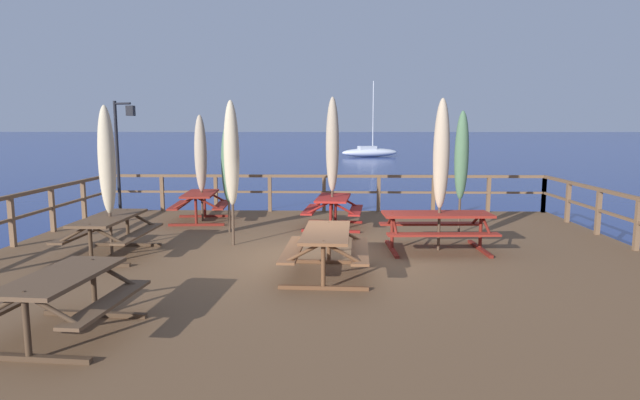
# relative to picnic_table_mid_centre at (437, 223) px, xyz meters

# --- Properties ---
(ground_plane) EXTENTS (600.00, 600.00, 0.00)m
(ground_plane) POSITION_rel_picnic_table_mid_centre_xyz_m (-2.36, -0.70, -1.20)
(ground_plane) COLOR navy
(wooden_deck) EXTENTS (13.11, 11.34, 0.64)m
(wooden_deck) POSITION_rel_picnic_table_mid_centre_xyz_m (-2.36, -0.70, -0.88)
(wooden_deck) COLOR brown
(wooden_deck) RESTS_ON ground
(railing_waterside_far) EXTENTS (12.91, 0.10, 1.09)m
(railing_waterside_far) POSITION_rel_picnic_table_mid_centre_xyz_m (-2.36, 4.81, 0.17)
(railing_waterside_far) COLOR brown
(railing_waterside_far) RESTS_ON wooden_deck
(picnic_table_mid_centre) EXTENTS (2.21, 1.49, 0.78)m
(picnic_table_mid_centre) POSITION_rel_picnic_table_mid_centre_xyz_m (0.00, 0.00, 0.00)
(picnic_table_mid_centre) COLOR maroon
(picnic_table_mid_centre) RESTS_ON wooden_deck
(picnic_table_mid_right) EXTENTS (1.55, 1.74, 0.78)m
(picnic_table_mid_right) POSITION_rel_picnic_table_mid_centre_xyz_m (-2.09, 2.38, -0.02)
(picnic_table_mid_right) COLOR maroon
(picnic_table_mid_right) RESTS_ON wooden_deck
(picnic_table_front_left) EXTENTS (1.53, 1.81, 0.78)m
(picnic_table_front_left) POSITION_rel_picnic_table_mid_centre_xyz_m (-5.29, -4.53, -0.01)
(picnic_table_front_left) COLOR brown
(picnic_table_front_left) RESTS_ON wooden_deck
(picnic_table_back_left) EXTENTS (1.43, 2.00, 0.78)m
(picnic_table_back_left) POSITION_rel_picnic_table_mid_centre_xyz_m (-6.41, -0.59, -0.00)
(picnic_table_back_left) COLOR brown
(picnic_table_back_left) RESTS_ON wooden_deck
(picnic_table_mid_left) EXTENTS (1.49, 1.99, 0.78)m
(picnic_table_mid_left) POSITION_rel_picnic_table_mid_centre_xyz_m (-2.20, -1.87, -0.01)
(picnic_table_mid_left) COLOR brown
(picnic_table_mid_left) RESTS_ON wooden_deck
(picnic_table_back_right) EXTENTS (1.52, 1.75, 0.78)m
(picnic_table_back_right) POSITION_rel_picnic_table_mid_centre_xyz_m (-5.59, 3.11, -0.02)
(picnic_table_back_right) COLOR maroon
(picnic_table_back_right) RESTS_ON wooden_deck
(patio_umbrella_tall_back_right) EXTENTS (0.32, 0.32, 3.04)m
(patio_umbrella_tall_back_right) POSITION_rel_picnic_table_mid_centre_xyz_m (0.05, 0.00, 1.37)
(patio_umbrella_tall_back_right) COLOR #4C3828
(patio_umbrella_tall_back_right) RESTS_ON wooden_deck
(patio_umbrella_short_front) EXTENTS (0.32, 0.32, 3.20)m
(patio_umbrella_short_front) POSITION_rel_picnic_table_mid_centre_xyz_m (-2.11, 2.36, 1.47)
(patio_umbrella_short_front) COLOR #4C3828
(patio_umbrella_short_front) RESTS_ON wooden_deck
(patio_umbrella_short_back) EXTENTS (0.32, 0.32, 3.03)m
(patio_umbrella_short_back) POSITION_rel_picnic_table_mid_centre_xyz_m (-4.20, 0.36, 1.36)
(patio_umbrella_short_back) COLOR #4C3828
(patio_umbrella_short_back) RESTS_ON wooden_deck
(patio_umbrella_short_mid) EXTENTS (0.32, 0.32, 2.89)m
(patio_umbrella_short_mid) POSITION_rel_picnic_table_mid_centre_xyz_m (-6.41, -0.55, 1.27)
(patio_umbrella_short_mid) COLOR #4C3828
(patio_umbrella_short_mid) RESTS_ON wooden_deck
(patio_umbrella_tall_front) EXTENTS (0.32, 0.32, 2.85)m
(patio_umbrella_tall_front) POSITION_rel_picnic_table_mid_centre_xyz_m (0.87, 1.74, 1.25)
(patio_umbrella_tall_front) COLOR #4C3828
(patio_umbrella_tall_front) RESTS_ON wooden_deck
(patio_umbrella_tall_mid_right) EXTENTS (0.32, 0.32, 2.79)m
(patio_umbrella_tall_mid_right) POSITION_rel_picnic_table_mid_centre_xyz_m (-5.56, 3.17, 1.21)
(patio_umbrella_tall_mid_right) COLOR #4C3828
(patio_umbrella_tall_mid_right) RESTS_ON wooden_deck
(patio_umbrella_tall_back_left) EXTENTS (0.32, 0.32, 2.55)m
(patio_umbrella_tall_back_left) POSITION_rel_picnic_table_mid_centre_xyz_m (-4.55, 1.72, 1.05)
(patio_umbrella_tall_back_left) COLOR #4C3828
(patio_umbrella_tall_back_left) RESTS_ON wooden_deck
(lamp_post_hooked) EXTENTS (0.66, 0.34, 3.20)m
(lamp_post_hooked) POSITION_rel_picnic_table_mid_centre_xyz_m (-8.03, 4.19, 1.55)
(lamp_post_hooked) COLOR black
(lamp_post_hooked) RESTS_ON wooden_deck
(sailboat_distant) EXTENTS (6.23, 3.19, 7.72)m
(sailboat_distant) POSITION_rel_picnic_table_mid_centre_xyz_m (1.68, 43.98, -0.69)
(sailboat_distant) COLOR silver
(sailboat_distant) RESTS_ON ground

